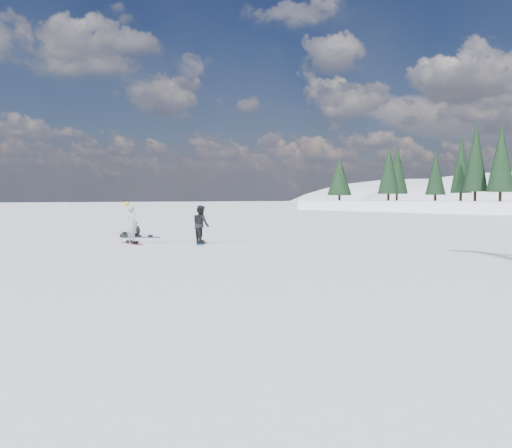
{
  "coord_description": "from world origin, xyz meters",
  "views": [
    {
      "loc": [
        18.5,
        -9.1,
        1.93
      ],
      "look_at": [
        5.87,
        0.48,
        1.1
      ],
      "focal_mm": 35.0,
      "sensor_mm": 36.0,
      "label": 1
    }
  ],
  "objects_px": {
    "snowboard_loose_a": "(145,237)",
    "snowboard_loose_c": "(128,234)",
    "snowboarder_woman": "(132,224)",
    "seated_rider": "(134,231)",
    "snowboarder_man": "(201,224)",
    "gear_bag": "(133,233)"
  },
  "relations": [
    {
      "from": "snowboard_loose_a",
      "to": "snowboard_loose_c",
      "type": "distance_m",
      "value": 2.37
    },
    {
      "from": "snowboard_loose_c",
      "to": "snowboarder_woman",
      "type": "bearing_deg",
      "value": -31.45
    },
    {
      "from": "snowboarder_woman",
      "to": "snowboard_loose_a",
      "type": "height_order",
      "value": "snowboarder_woman"
    },
    {
      "from": "snowboarder_woman",
      "to": "seated_rider",
      "type": "height_order",
      "value": "snowboarder_woman"
    },
    {
      "from": "snowboarder_woman",
      "to": "seated_rider",
      "type": "xyz_separation_m",
      "value": [
        -3.27,
        1.5,
        -0.52
      ]
    },
    {
      "from": "snowboarder_man",
      "to": "seated_rider",
      "type": "relative_size",
      "value": 1.63
    },
    {
      "from": "snowboarder_woman",
      "to": "snowboard_loose_c",
      "type": "bearing_deg",
      "value": -31.37
    },
    {
      "from": "snowboarder_woman",
      "to": "snowboard_loose_a",
      "type": "relative_size",
      "value": 1.19
    },
    {
      "from": "seated_rider",
      "to": "gear_bag",
      "type": "height_order",
      "value": "seated_rider"
    },
    {
      "from": "snowboarder_man",
      "to": "snowboard_loose_c",
      "type": "relative_size",
      "value": 1.09
    },
    {
      "from": "snowboarder_man",
      "to": "snowboard_loose_a",
      "type": "bearing_deg",
      "value": 12.8
    },
    {
      "from": "seated_rider",
      "to": "snowboard_loose_a",
      "type": "height_order",
      "value": "seated_rider"
    },
    {
      "from": "snowboard_loose_a",
      "to": "gear_bag",
      "type": "bearing_deg",
      "value": 134.05
    },
    {
      "from": "snowboarder_woman",
      "to": "snowboard_loose_c",
      "type": "xyz_separation_m",
      "value": [
        -5.11,
        1.95,
        -0.82
      ]
    },
    {
      "from": "seated_rider",
      "to": "snowboard_loose_c",
      "type": "relative_size",
      "value": 0.67
    },
    {
      "from": "snowboarder_man",
      "to": "gear_bag",
      "type": "height_order",
      "value": "snowboarder_man"
    },
    {
      "from": "seated_rider",
      "to": "gear_bag",
      "type": "relative_size",
      "value": 2.23
    },
    {
      "from": "snowboarder_man",
      "to": "gear_bag",
      "type": "relative_size",
      "value": 3.62
    },
    {
      "from": "snowboard_loose_c",
      "to": "seated_rider",
      "type": "bearing_deg",
      "value": -24.28
    },
    {
      "from": "snowboarder_woman",
      "to": "gear_bag",
      "type": "distance_m",
      "value": 4.39
    },
    {
      "from": "snowboarder_man",
      "to": "snowboard_loose_a",
      "type": "xyz_separation_m",
      "value": [
        -4.48,
        -0.5,
        -0.8
      ]
    },
    {
      "from": "snowboarder_woman",
      "to": "snowboard_loose_a",
      "type": "distance_m",
      "value": 3.39
    }
  ]
}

